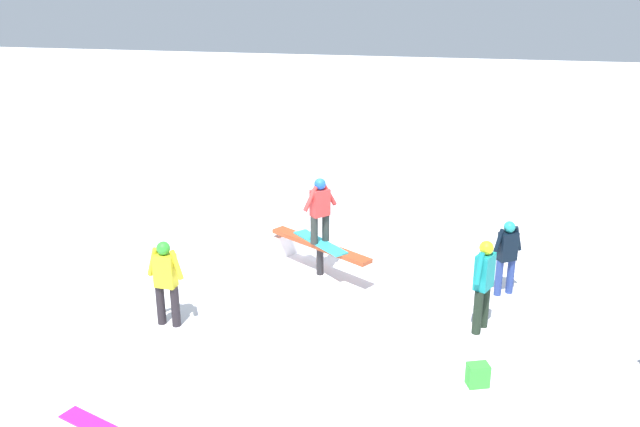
% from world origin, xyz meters
% --- Properties ---
extents(ground_plane, '(60.00, 60.00, 0.00)m').
position_xyz_m(ground_plane, '(0.00, 0.00, 0.00)').
color(ground_plane, white).
extents(rail_feature, '(2.12, 1.55, 0.64)m').
position_xyz_m(rail_feature, '(0.00, 0.00, 0.55)').
color(rail_feature, black).
rests_on(rail_feature, ground).
extents(snow_kicker_ramp, '(2.33, 2.25, 0.47)m').
position_xyz_m(snow_kicker_ramp, '(-1.61, 1.08, 0.24)').
color(snow_kicker_ramp, white).
rests_on(snow_kicker_ramp, ground).
extents(main_rider_on_rail, '(1.20, 1.20, 1.29)m').
position_xyz_m(main_rider_on_rail, '(0.00, 0.00, 1.27)').
color(main_rider_on_rail, '#2AC2D6').
rests_on(main_rider_on_rail, rail_feature).
extents(bystander_black, '(0.55, 0.38, 1.40)m').
position_xyz_m(bystander_black, '(3.41, -0.24, 0.79)').
color(bystander_black, navy).
rests_on(bystander_black, ground).
extents(bystander_yellow, '(0.65, 0.25, 1.49)m').
position_xyz_m(bystander_yellow, '(-2.12, -2.37, 0.84)').
color(bystander_yellow, black).
rests_on(bystander_yellow, ground).
extents(bystander_teal, '(0.36, 0.62, 1.57)m').
position_xyz_m(bystander_teal, '(2.95, -1.64, 0.88)').
color(bystander_teal, black).
rests_on(bystander_teal, ground).
extents(backpack_on_snow, '(0.35, 0.31, 0.34)m').
position_xyz_m(backpack_on_snow, '(2.86, -3.27, 0.17)').
color(backpack_on_snow, green).
rests_on(backpack_on_snow, ground).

